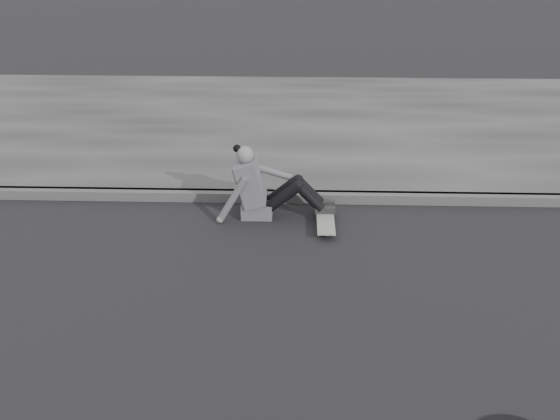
# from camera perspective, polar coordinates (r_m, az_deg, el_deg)

# --- Properties ---
(ground) EXTENTS (80.00, 80.00, 0.00)m
(ground) POSITION_cam_1_polar(r_m,az_deg,el_deg) (5.54, -0.77, -10.36)
(ground) COLOR black
(ground) RESTS_ON ground
(curb) EXTENTS (24.00, 0.16, 0.12)m
(curb) POSITION_cam_1_polar(r_m,az_deg,el_deg) (7.76, 0.08, 1.24)
(curb) COLOR #4B4B4B
(curb) RESTS_ON ground
(sidewalk) EXTENTS (24.00, 6.00, 0.12)m
(sidewalk) POSITION_cam_1_polar(r_m,az_deg,el_deg) (10.58, 0.59, 7.97)
(sidewalk) COLOR #3A3A3A
(sidewalk) RESTS_ON ground
(skateboard) EXTENTS (0.20, 0.78, 0.09)m
(skateboard) POSITION_cam_1_polar(r_m,az_deg,el_deg) (7.16, 4.17, -0.92)
(skateboard) COLOR gray
(skateboard) RESTS_ON ground
(seated_woman) EXTENTS (1.38, 0.46, 0.88)m
(seated_woman) POSITION_cam_1_polar(r_m,az_deg,el_deg) (7.26, -1.62, 2.08)
(seated_woman) COLOR #58595B
(seated_woman) RESTS_ON ground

